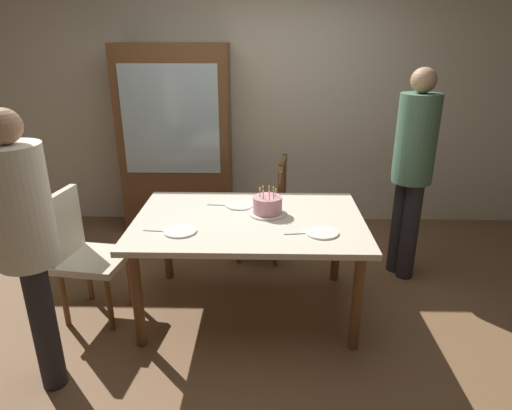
# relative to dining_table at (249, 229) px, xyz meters

# --- Properties ---
(ground) EXTENTS (6.40, 6.40, 0.00)m
(ground) POSITION_rel_dining_table_xyz_m (0.00, 0.00, -0.67)
(ground) COLOR brown
(back_wall) EXTENTS (6.40, 0.10, 2.60)m
(back_wall) POSITION_rel_dining_table_xyz_m (0.00, 1.85, 0.63)
(back_wall) COLOR beige
(back_wall) RESTS_ON ground
(dining_table) EXTENTS (1.62, 1.10, 0.75)m
(dining_table) POSITION_rel_dining_table_xyz_m (0.00, 0.00, 0.00)
(dining_table) COLOR beige
(dining_table) RESTS_ON ground
(birthday_cake) EXTENTS (0.28, 0.28, 0.20)m
(birthday_cake) POSITION_rel_dining_table_xyz_m (0.13, 0.08, 0.14)
(birthday_cake) COLOR silver
(birthday_cake) RESTS_ON dining_table
(plate_near_celebrant) EXTENTS (0.22, 0.22, 0.01)m
(plate_near_celebrant) POSITION_rel_dining_table_xyz_m (-0.45, -0.25, 0.09)
(plate_near_celebrant) COLOR white
(plate_near_celebrant) RESTS_ON dining_table
(plate_far_side) EXTENTS (0.22, 0.22, 0.01)m
(plate_far_side) POSITION_rel_dining_table_xyz_m (-0.08, 0.25, 0.09)
(plate_far_side) COLOR white
(plate_far_side) RESTS_ON dining_table
(plate_near_guest) EXTENTS (0.22, 0.22, 0.01)m
(plate_near_guest) POSITION_rel_dining_table_xyz_m (0.49, -0.25, 0.09)
(plate_near_guest) COLOR white
(plate_near_guest) RESTS_ON dining_table
(fork_near_celebrant) EXTENTS (0.18, 0.03, 0.01)m
(fork_near_celebrant) POSITION_rel_dining_table_xyz_m (-0.61, -0.24, 0.08)
(fork_near_celebrant) COLOR silver
(fork_near_celebrant) RESTS_ON dining_table
(fork_far_side) EXTENTS (0.18, 0.04, 0.01)m
(fork_far_side) POSITION_rel_dining_table_xyz_m (-0.24, 0.25, 0.08)
(fork_far_side) COLOR silver
(fork_far_side) RESTS_ON dining_table
(fork_near_guest) EXTENTS (0.18, 0.04, 0.01)m
(fork_near_guest) POSITION_rel_dining_table_xyz_m (0.33, -0.26, 0.08)
(fork_near_guest) COLOR silver
(fork_near_guest) RESTS_ON dining_table
(chair_spindle_back) EXTENTS (0.50, 0.50, 0.95)m
(chair_spindle_back) POSITION_rel_dining_table_xyz_m (0.10, 0.86, -0.21)
(chair_spindle_back) COLOR brown
(chair_spindle_back) RESTS_ON ground
(chair_upholstered) EXTENTS (0.50, 0.49, 0.95)m
(chair_upholstered) POSITION_rel_dining_table_xyz_m (-1.20, -0.09, -0.13)
(chair_upholstered) COLOR beige
(chair_upholstered) RESTS_ON ground
(person_celebrant) EXTENTS (0.32, 0.32, 1.63)m
(person_celebrant) POSITION_rel_dining_table_xyz_m (-1.17, -0.76, 0.26)
(person_celebrant) COLOR #262328
(person_celebrant) RESTS_ON ground
(person_guest) EXTENTS (0.32, 0.32, 1.74)m
(person_guest) POSITION_rel_dining_table_xyz_m (1.30, 0.58, 0.33)
(person_guest) COLOR #262328
(person_guest) RESTS_ON ground
(china_cabinet) EXTENTS (1.10, 0.45, 1.90)m
(china_cabinet) POSITION_rel_dining_table_xyz_m (-0.80, 1.56, 0.29)
(china_cabinet) COLOR brown
(china_cabinet) RESTS_ON ground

